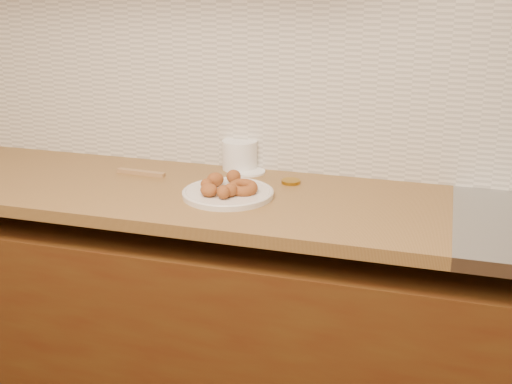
# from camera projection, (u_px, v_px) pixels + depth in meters

# --- Properties ---
(wall_back) EXTENTS (4.00, 0.02, 2.70)m
(wall_back) POSITION_uv_depth(u_px,v_px,m) (313.00, 44.00, 2.17)
(wall_back) COLOR tan
(wall_back) RESTS_ON ground
(base_cabinet) EXTENTS (3.60, 0.60, 0.77)m
(base_cabinet) POSITION_uv_depth(u_px,v_px,m) (286.00, 340.00, 2.20)
(base_cabinet) COLOR #4B3010
(base_cabinet) RESTS_ON floor
(butcher_block) EXTENTS (2.30, 0.62, 0.04)m
(butcher_block) POSITION_uv_depth(u_px,v_px,m) (106.00, 186.00, 2.21)
(butcher_block) COLOR olive
(butcher_block) RESTS_ON base_cabinet
(backsplash) EXTENTS (3.60, 0.02, 0.60)m
(backsplash) POSITION_uv_depth(u_px,v_px,m) (311.00, 89.00, 2.20)
(backsplash) COLOR silver
(backsplash) RESTS_ON wall_back
(donut_plate) EXTENTS (0.29, 0.29, 0.02)m
(donut_plate) POSITION_uv_depth(u_px,v_px,m) (228.00, 194.00, 2.05)
(donut_plate) COLOR beige
(donut_plate) RESTS_ON butcher_block
(ring_donut) EXTENTS (0.13, 0.13, 0.04)m
(ring_donut) POSITION_uv_depth(u_px,v_px,m) (243.00, 187.00, 2.03)
(ring_donut) COLOR #9B5524
(ring_donut) RESTS_ON donut_plate
(fried_dough_chunks) EXTENTS (0.15, 0.22, 0.05)m
(fried_dough_chunks) POSITION_uv_depth(u_px,v_px,m) (219.00, 185.00, 2.04)
(fried_dough_chunks) COLOR #9B5524
(fried_dough_chunks) RESTS_ON donut_plate
(plastic_tub) EXTENTS (0.16, 0.16, 0.11)m
(plastic_tub) POSITION_uv_depth(u_px,v_px,m) (240.00, 155.00, 2.32)
(plastic_tub) COLOR white
(plastic_tub) RESTS_ON butcher_block
(tub_lid) EXTENTS (0.15, 0.15, 0.01)m
(tub_lid) POSITION_uv_depth(u_px,v_px,m) (249.00, 172.00, 2.30)
(tub_lid) COLOR white
(tub_lid) RESTS_ON butcher_block
(brass_jar_lid) EXTENTS (0.08, 0.08, 0.01)m
(brass_jar_lid) POSITION_uv_depth(u_px,v_px,m) (291.00, 182.00, 2.18)
(brass_jar_lid) COLOR #A2761B
(brass_jar_lid) RESTS_ON butcher_block
(wooden_utensil) EXTENTS (0.18, 0.03, 0.01)m
(wooden_utensil) POSITION_uv_depth(u_px,v_px,m) (141.00, 173.00, 2.27)
(wooden_utensil) COLOR #977145
(wooden_utensil) RESTS_ON butcher_block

